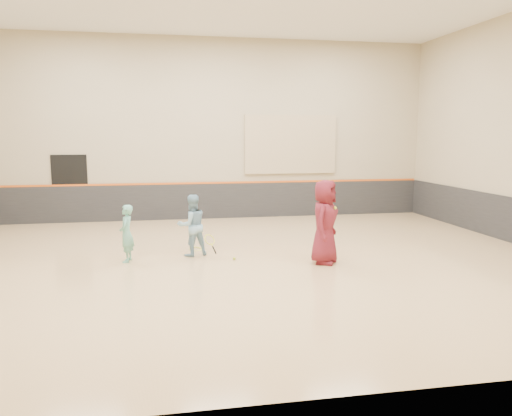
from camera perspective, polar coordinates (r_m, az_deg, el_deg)
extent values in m
cube|color=tan|center=(11.31, -2.46, -6.65)|extent=(15.00, 12.00, 0.20)
cube|color=tan|center=(16.89, -5.41, 8.91)|extent=(15.00, 0.02, 6.00)
cube|color=tan|center=(5.04, 7.03, 10.27)|extent=(15.00, 0.02, 6.00)
cube|color=#232326|center=(17.00, -5.28, 0.80)|extent=(14.90, 0.04, 1.20)
cube|color=#D85914|center=(16.92, -5.31, 2.88)|extent=(14.90, 0.03, 0.06)
cube|color=tan|center=(17.31, 3.98, 7.26)|extent=(3.20, 0.08, 2.00)
cube|color=black|center=(17.15, -20.47, 2.06)|extent=(1.10, 0.05, 2.20)
imported|color=#66B19D|center=(11.51, -14.58, -2.84)|extent=(0.37, 0.51, 1.29)
imported|color=#82B0C9|center=(11.78, -7.33, -1.97)|extent=(0.84, 0.75, 1.45)
imported|color=maroon|center=(11.08, 7.86, -1.58)|extent=(0.99, 1.08, 1.86)
sphere|color=#B9D230|center=(11.43, -2.50, -5.79)|extent=(0.07, 0.07, 0.07)
sphere|color=yellow|center=(10.97, 9.03, 0.02)|extent=(0.07, 0.07, 0.07)
sphere|color=#CDE034|center=(14.85, -7.51, -2.55)|extent=(0.07, 0.07, 0.07)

